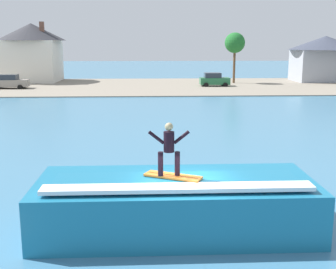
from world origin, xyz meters
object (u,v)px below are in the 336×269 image
Objects in this scene: wave_crest at (176,204)px; car_near_shore at (10,82)px; car_far_shore at (214,80)px; house_with_chimney at (32,50)px; surfer at (169,146)px; house_gabled_white at (325,55)px; surfboard at (173,176)px; tree_tall_bare at (235,43)px.

car_near_shore is at bearing 112.59° from wave_crest.
car_far_shore is 27.50m from house_with_chimney.
surfer is 0.15× the size of house_gabled_white.
wave_crest is at bearing -100.07° from car_far_shore.
car_near_shore is at bearing 112.34° from surfboard.
surfer is at bearing -72.14° from house_with_chimney.
house_with_chimney is 29.66m from tree_tall_bare.
surfboard reaches higher than car_near_shore.
surfer is at bearing -125.52° from wave_crest.
surfer is 0.22× the size of tree_tall_bare.
wave_crest is 0.86× the size of house_with_chimney.
surfboard is at bearing -100.13° from car_far_shore.
wave_crest is at bearing -103.06° from tree_tall_bare.
car_far_shore is (8.08, 45.49, 0.08)m from wave_crest.
wave_crest is 51.51m from tree_tall_bare.
house_with_chimney is at bearing 107.86° from surfer.
house_gabled_white is at bearing 63.95° from surfboard.
surfer is 0.16× the size of house_with_chimney.
surfboard is 51.73m from tree_tall_bare.
tree_tall_bare is (29.73, 6.37, 4.73)m from car_near_shore.
wave_crest is 4.80× the size of surfboard.
car_near_shore is (-17.91, 43.91, -1.84)m from surfer.
wave_crest is 1.20× the size of tree_tall_bare.
car_far_shore is at bearing 4.13° from car_near_shore.
wave_crest is 58.38m from house_gabled_white.
house_gabled_white is at bearing 63.92° from wave_crest.
house_gabled_white is (43.39, -1.75, -0.80)m from house_with_chimney.
house_gabled_white is at bearing 21.37° from car_far_shore.
house_gabled_white is (43.76, 8.76, 3.02)m from car_near_shore.
car_far_shore is (26.21, 1.89, -0.00)m from car_near_shore.
surfer is 51.72m from tree_tall_bare.
wave_crest is 0.79× the size of house_gabled_white.
house_with_chimney is at bearing 171.96° from tree_tall_bare.
house_gabled_white is at bearing 9.68° from tree_tall_bare.
car_near_shore is 26.28m from car_far_shore.
surfer is 46.58m from car_far_shore.
car_near_shore is at bearing -168.68° from house_gabled_white.
car_far_shore is at bearing 79.73° from surfer.
house_with_chimney is at bearing 107.99° from surfboard.
house_with_chimney is 1.38× the size of tree_tall_bare.
surfer is at bearing -100.27° from car_far_shore.
surfboard is 0.46× the size of car_far_shore.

